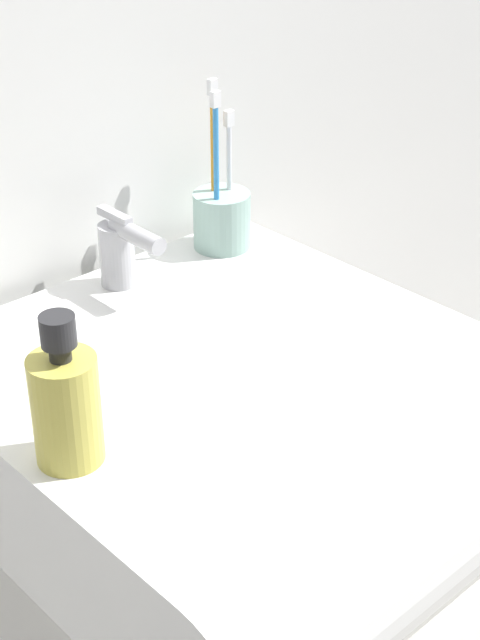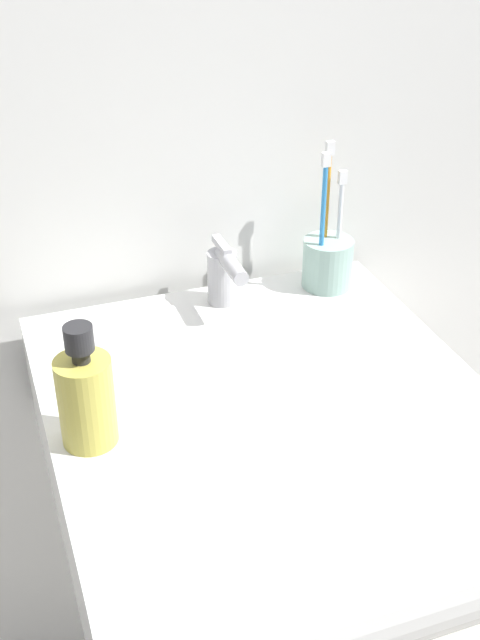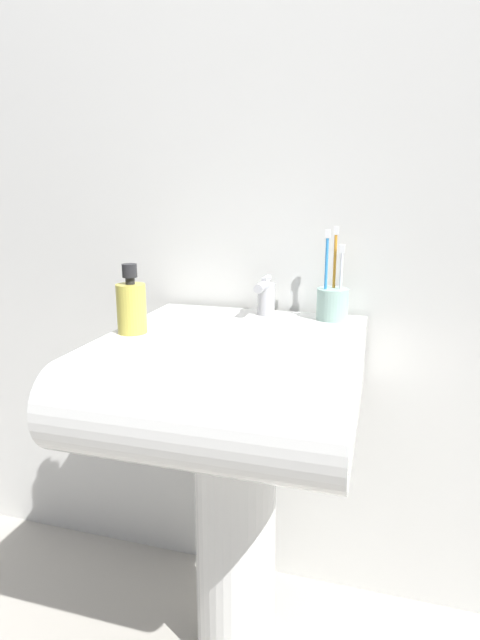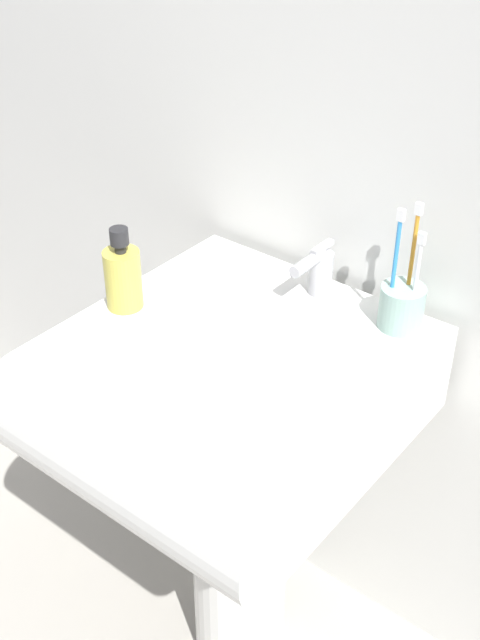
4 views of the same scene
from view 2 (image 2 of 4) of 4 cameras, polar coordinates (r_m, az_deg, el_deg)
The scene contains 6 objects.
wall_back at distance 1.13m, azimuth -4.18°, elevation 20.33°, with size 5.00×0.05×2.40m, color silver.
sink_pedestal at distance 1.37m, azimuth 1.07°, elevation -21.48°, with size 0.19×0.19×0.65m, color white.
sink_basin at distance 1.02m, azimuth 2.56°, elevation -10.11°, with size 0.54×0.60×0.17m.
faucet at distance 1.15m, azimuth -1.15°, elevation 3.29°, with size 0.04×0.11×0.10m.
toothbrush_cup at distance 1.22m, azimuth 6.26°, elevation 4.28°, with size 0.08×0.08×0.22m.
soap_bottle at distance 0.90m, azimuth -10.90°, elevation -5.41°, with size 0.06×0.06×0.15m.
Camera 2 is at (-0.30, -0.77, 1.41)m, focal length 45.00 mm.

